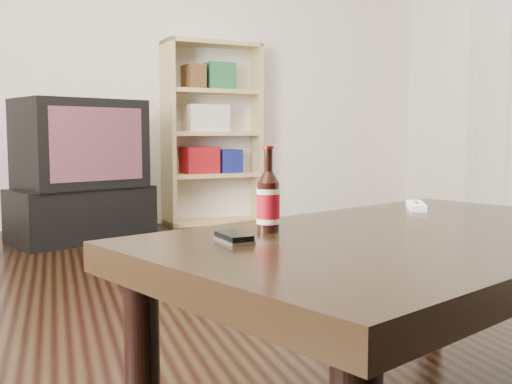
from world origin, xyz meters
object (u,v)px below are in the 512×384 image
object	(u,v)px
tv_stand	(82,214)
remote	(416,206)
bookshelf	(209,130)
beer_bottle	(268,202)
phone	(234,238)
tv	(80,144)
coffee_table	(411,257)

from	to	relation	value
tv_stand	remote	distance (m)	2.74
bookshelf	remote	distance (m)	3.17
beer_bottle	phone	size ratio (longest dim) A/B	1.84
tv_stand	tv	world-z (taller)	tv
phone	beer_bottle	bearing A→B (deg)	33.55
phone	remote	distance (m)	0.77
tv	coffee_table	distance (m)	3.01
bookshelf	phone	size ratio (longest dim) A/B	13.24
bookshelf	remote	world-z (taller)	bookshelf
remote	phone	bearing A→B (deg)	-124.29
tv_stand	tv	bearing A→B (deg)	-90.00
remote	tv_stand	bearing A→B (deg)	136.81
tv	bookshelf	xyz separation A→B (m)	(1.02, 0.57, 0.10)
tv_stand	bookshelf	size ratio (longest dim) A/B	0.63
tv	remote	world-z (taller)	tv
coffee_table	remote	bearing A→B (deg)	55.11
bookshelf	beer_bottle	world-z (taller)	bookshelf
beer_bottle	phone	distance (m)	0.16
tv_stand	coffee_table	bearing A→B (deg)	-102.11
tv	coffee_table	bearing A→B (deg)	-102.12
beer_bottle	remote	bearing A→B (deg)	24.46
remote	beer_bottle	bearing A→B (deg)	-127.45
tv	tv_stand	bearing A→B (deg)	90.00
tv	phone	xyz separation A→B (m)	(0.19, -2.94, -0.16)
remote	coffee_table	bearing A→B (deg)	-96.80
tv_stand	coffee_table	size ratio (longest dim) A/B	0.60
tv	bookshelf	world-z (taller)	bookshelf
coffee_table	beer_bottle	xyz separation A→B (m)	(-0.33, 0.09, 0.13)
tv	remote	size ratio (longest dim) A/B	5.32
bookshelf	remote	size ratio (longest dim) A/B	8.43
beer_bottle	remote	distance (m)	0.63
beer_bottle	phone	bearing A→B (deg)	-138.96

